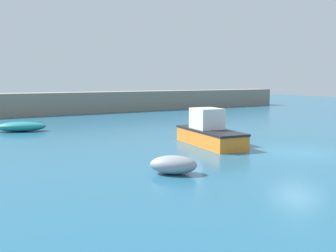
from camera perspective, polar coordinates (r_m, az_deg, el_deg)
The scene contains 7 objects.
ground_plane at distance 20.64m, azimuth 19.11°, elevation -4.09°, with size 120.00×120.00×0.20m, color #235B7A.
harbor_breakwater at distance 44.68m, azimuth -10.97°, elevation 3.61°, with size 54.10×3.31×2.38m, color gray.
cabin_cruiser_white at distance 21.76m, azimuth 6.28°, elevation -0.94°, with size 2.56×5.46×2.11m.
open_tender_yellow at distance 29.37m, azimuth -21.51°, elevation -0.09°, with size 3.80×2.64×0.71m.
dinghy_near_pier at distance 15.01m, azimuth 0.84°, elevation -5.92°, with size 2.13×2.02×0.74m.
mooring_buoy_white at distance 27.00m, azimuth 5.39°, elevation -0.41°, with size 0.53×0.53×0.53m, color white.
mooring_buoy_pink at distance 33.57m, azimuth 6.92°, elevation 0.91°, with size 0.40×0.40×0.40m, color #EA668C.
Camera 1 is at (-15.78, -12.73, 3.73)m, focal length 40.00 mm.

